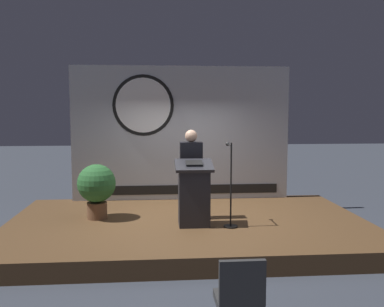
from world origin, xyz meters
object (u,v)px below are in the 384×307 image
(speaker_person, at_px, (191,174))
(audience_chair_left, at_px, (240,296))
(podium, at_px, (194,194))
(microphone_stand, at_px, (230,197))
(potted_plant, at_px, (97,186))

(speaker_person, relative_size, audience_chair_left, 1.82)
(podium, distance_m, microphone_stand, 0.62)
(podium, distance_m, potted_plant, 1.83)
(microphone_stand, distance_m, audience_chair_left, 3.19)
(audience_chair_left, bearing_deg, podium, 92.66)
(podium, relative_size, potted_plant, 1.13)
(podium, relative_size, microphone_stand, 0.79)
(speaker_person, height_order, audience_chair_left, speaker_person)
(podium, bearing_deg, microphone_stand, -9.10)
(podium, relative_size, audience_chair_left, 1.27)
(speaker_person, distance_m, microphone_stand, 0.91)
(speaker_person, bearing_deg, potted_plant, 175.08)
(podium, xyz_separation_m, microphone_stand, (0.61, -0.10, -0.04))
(speaker_person, height_order, microphone_stand, speaker_person)
(podium, distance_m, audience_chair_left, 3.26)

